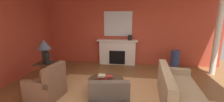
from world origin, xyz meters
TOP-DOWN VIEW (x-y plane):
  - ground_plane at (0.00, 0.00)m, footprint 9.45×9.45m
  - wall_fireplace at (0.00, 2.89)m, footprint 7.87×0.12m
  - wall_window at (-3.69, 0.30)m, footprint 0.12×6.26m
  - area_rug at (-0.42, -0.16)m, footprint 3.33×2.65m
  - fireplace at (-0.42, 2.68)m, footprint 1.80×0.35m
  - mantel_mirror at (-0.42, 2.80)m, footprint 1.23×0.04m
  - sofa at (1.43, -0.35)m, footprint 1.04×2.16m
  - armchair_near_window at (-1.96, -0.54)m, footprint 0.89×0.89m
  - coffee_table at (-0.42, -0.16)m, footprint 1.00×1.00m
  - side_table at (-2.46, 0.32)m, footprint 0.56×0.56m
  - table_lamp at (-2.46, 0.32)m, footprint 0.44×0.44m
  - vase_mantel_right at (0.13, 2.63)m, footprint 0.18×0.18m
  - vase_on_side_table at (-2.31, 0.20)m, footprint 0.15×0.15m
  - vase_tall_corner at (2.00, 2.38)m, footprint 0.34×0.34m
  - book_red_cover at (-0.52, -0.19)m, footprint 0.28×0.21m
  - book_art_folio at (-0.35, -0.10)m, footprint 0.25×0.21m
  - book_small_novel at (-0.53, -0.21)m, footprint 0.19×0.19m
  - column_white at (3.28, 1.99)m, footprint 0.20×0.20m

SIDE VIEW (x-z plane):
  - ground_plane at x=0.00m, z-range 0.00..0.00m
  - area_rug at x=-0.42m, z-range 0.00..0.01m
  - sofa at x=1.43m, z-range -0.13..0.72m
  - armchair_near_window at x=-1.96m, z-range -0.17..0.78m
  - coffee_table at x=-0.42m, z-range 0.11..0.56m
  - vase_tall_corner at x=2.00m, z-range 0.00..0.79m
  - side_table at x=-2.46m, z-range 0.05..0.75m
  - book_red_cover at x=-0.52m, z-range 0.45..0.50m
  - book_art_folio at x=-0.35m, z-range 0.50..0.55m
  - fireplace at x=-0.42m, z-range -0.03..1.10m
  - book_small_novel at x=-0.53m, z-range 0.55..0.61m
  - vase_on_side_table at x=-2.31m, z-range 0.70..1.07m
  - table_lamp at x=-2.46m, z-range 0.85..1.60m
  - vase_mantel_right at x=0.13m, z-range 1.13..1.35m
  - wall_fireplace at x=0.00m, z-range 0.00..3.03m
  - wall_window at x=-3.69m, z-range 0.00..3.03m
  - column_white at x=3.28m, z-range 0.00..3.03m
  - mantel_mirror at x=-0.42m, z-range 1.28..2.35m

